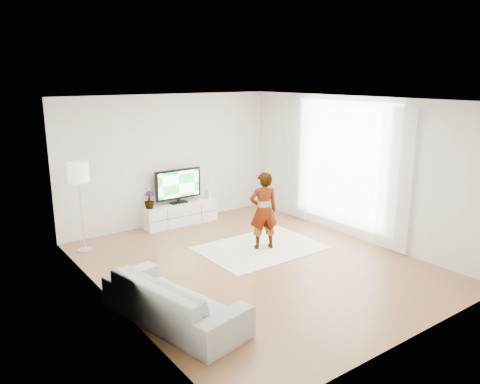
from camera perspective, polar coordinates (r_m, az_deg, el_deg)
floor at (r=8.20m, az=1.77°, el=-8.78°), size 6.00×6.00×0.00m
ceiling at (r=7.57m, az=1.94°, el=11.17°), size 6.00×6.00×0.00m
wall_left at (r=6.58m, az=-15.63°, el=-2.18°), size 0.02×6.00×2.80m
wall_right at (r=9.47m, az=13.90°, el=2.81°), size 0.02×6.00×2.80m
wall_back at (r=10.25m, az=-8.51°, el=3.90°), size 5.00×0.02×2.80m
wall_front at (r=5.79m, az=20.44°, el=-4.78°), size 5.00×0.02×2.80m
window at (r=9.64m, az=12.48°, el=3.38°), size 0.01×2.60×2.50m
curtain_near at (r=8.81m, az=18.40°, el=1.33°), size 0.04×0.70×2.60m
curtain_far at (r=10.50m, az=6.86°, el=3.91°), size 0.04×0.70×2.60m
media_console at (r=10.35m, az=-7.35°, el=-2.61°), size 1.67×0.47×0.47m
television at (r=10.20m, az=-7.53°, el=0.88°), size 1.08×0.21×0.75m
game_console at (r=10.61m, az=-3.96°, el=-0.17°), size 0.06×0.17×0.22m
potted_plant at (r=9.93m, az=-11.01°, el=-0.95°), size 0.27×0.27×0.37m
rug at (r=8.92m, az=2.58°, el=-6.80°), size 2.24×1.61×0.01m
player at (r=8.69m, az=2.88°, el=-2.27°), size 0.63×0.53×1.46m
sofa at (r=6.39m, az=-8.08°, el=-12.77°), size 1.25×2.27×0.63m
floor_lamp at (r=8.88m, az=-19.08°, el=1.85°), size 0.37×0.37×1.68m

